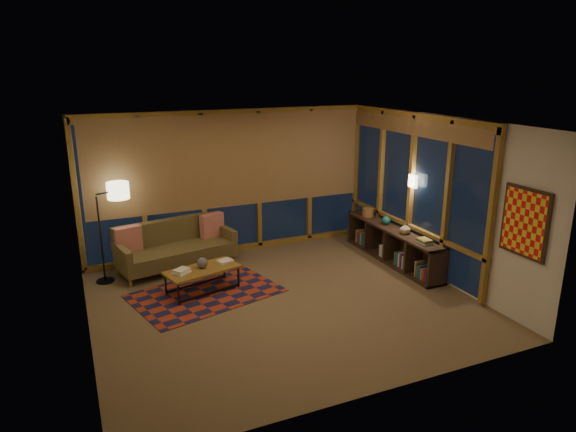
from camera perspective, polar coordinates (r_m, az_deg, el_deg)
name	(u,v)px	position (r m, az deg, el deg)	size (l,w,h in m)	color
floor	(283,302)	(7.91, -0.59, -9.49)	(5.50, 5.00, 0.01)	olive
ceiling	(282,122)	(7.15, -0.65, 10.36)	(5.50, 5.00, 0.01)	white
walls	(282,217)	(7.42, -0.62, -0.07)	(5.51, 5.01, 2.70)	silver
window_wall_back	(231,183)	(9.63, -6.30, 3.69)	(5.30, 0.16, 2.60)	olive
window_wall_right	(410,190)	(9.24, 13.38, 2.79)	(0.16, 3.70, 2.60)	olive
wall_art	(525,222)	(7.50, 24.80, -0.65)	(0.06, 0.74, 0.94)	red
wall_sconce	(413,181)	(9.04, 13.72, 3.78)	(0.12, 0.18, 0.22)	beige
sofa	(176,246)	(9.20, -12.29, -3.30)	(2.00, 0.81, 0.82)	brown
pillow_left	(128,239)	(9.09, -17.35, -2.43)	(0.45, 0.15, 0.45)	red
pillow_right	(212,225)	(9.54, -8.45, -0.98)	(0.45, 0.15, 0.45)	red
area_rug	(206,293)	(8.27, -9.12, -8.45)	(2.19, 1.46, 0.01)	#A4331D
coffee_table	(203,280)	(8.28, -9.46, -7.02)	(1.15, 0.53, 0.38)	olive
book_stack_a	(181,271)	(8.09, -11.75, -5.99)	(0.25, 0.20, 0.07)	white
book_stack_b	(225,261)	(8.40, -7.02, -5.01)	(0.21, 0.17, 0.04)	white
ceramic_pot	(202,263)	(8.22, -9.51, -5.14)	(0.17, 0.17, 0.17)	#313135
floor_lamp	(100,235)	(8.84, -20.12, -1.98)	(0.55, 0.36, 1.64)	black
bookshelf	(393,245)	(9.52, 11.55, -3.17)	(0.40, 2.54, 0.64)	#32251C
basket	(368,212)	(10.05, 8.87, 0.40)	(0.22, 0.22, 0.16)	brown
teal_bowl	(386,220)	(9.59, 10.85, -0.49)	(0.16, 0.16, 0.16)	#15655E
vase	(405,228)	(9.14, 12.90, -1.35)	(0.18, 0.18, 0.19)	tan
shelf_book_stack	(424,241)	(8.76, 14.92, -2.71)	(0.16, 0.23, 0.07)	white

